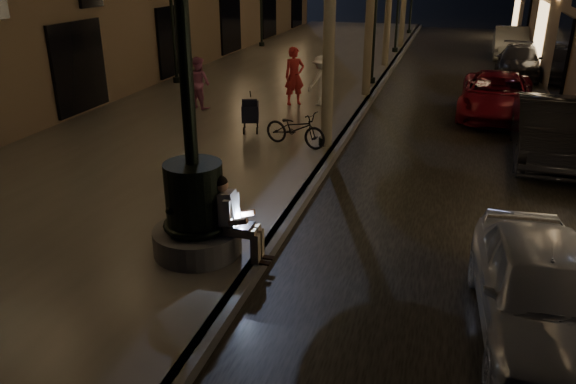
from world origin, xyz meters
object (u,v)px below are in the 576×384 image
(lamp_curb_a, at_px, (327,20))
(fountain_lamppost, at_px, (194,193))
(car_second, at_px, (549,130))
(car_fifth, at_px, (510,42))
(stroller, at_px, (250,112))
(bicycle, at_px, (295,129))
(car_rear, at_px, (519,61))
(car_third, at_px, (497,95))
(car_front, at_px, (542,291))
(pedestrian_pink, at_px, (199,83))
(seated_man_laptop, at_px, (232,216))
(pedestrian_red, at_px, (294,76))
(pedestrian_white, at_px, (321,80))

(lamp_curb_a, bearing_deg, fountain_lamppost, -96.65)
(car_second, distance_m, car_fifth, 16.03)
(fountain_lamppost, xyz_separation_m, stroller, (-1.49, 6.63, -0.48))
(bicycle, bearing_deg, car_fifth, -4.19)
(car_rear, height_order, car_fifth, car_fifth)
(lamp_curb_a, xyz_separation_m, car_third, (4.30, 5.00, -2.58))
(lamp_curb_a, xyz_separation_m, car_front, (4.30, -6.50, -2.58))
(stroller, height_order, bicycle, stroller)
(car_front, relative_size, pedestrian_pink, 2.42)
(stroller, relative_size, car_second, 0.24)
(seated_man_laptop, relative_size, lamp_curb_a, 0.28)
(seated_man_laptop, relative_size, pedestrian_red, 0.74)
(fountain_lamppost, bearing_deg, lamp_curb_a, 83.35)
(lamp_curb_a, xyz_separation_m, bicycle, (-0.68, -0.26, -2.59))
(car_third, bearing_deg, fountain_lamppost, -111.23)
(seated_man_laptop, distance_m, car_rear, 18.87)
(car_second, relative_size, pedestrian_white, 2.83)
(fountain_lamppost, distance_m, car_front, 5.06)
(stroller, bearing_deg, seated_man_laptop, -90.47)
(seated_man_laptop, relative_size, car_third, 0.29)
(car_front, relative_size, pedestrian_red, 2.13)
(lamp_curb_a, relative_size, pedestrian_white, 3.08)
(fountain_lamppost, xyz_separation_m, pedestrian_white, (-0.36, 10.11, -0.23))
(pedestrian_white, bearing_deg, bicycle, 38.53)
(fountain_lamppost, xyz_separation_m, pedestrian_pink, (-3.89, 8.62, -0.22))
(car_fifth, relative_size, pedestrian_white, 2.85)
(car_fifth, distance_m, pedestrian_pink, 17.62)
(car_rear, relative_size, pedestrian_white, 2.75)
(car_front, bearing_deg, car_fifth, 83.49)
(car_front, xyz_separation_m, car_second, (1.00, 7.54, 0.07))
(car_second, bearing_deg, stroller, -174.67)
(stroller, distance_m, car_front, 9.64)
(car_third, distance_m, pedestrian_white, 5.45)
(car_fifth, xyz_separation_m, pedestrian_white, (-6.56, -12.95, 0.25))
(car_third, height_order, pedestrian_white, pedestrian_white)
(lamp_curb_a, bearing_deg, seated_man_laptop, -90.84)
(car_front, bearing_deg, fountain_lamppost, 170.69)
(car_third, height_order, pedestrian_pink, pedestrian_pink)
(pedestrian_red, height_order, pedestrian_white, pedestrian_red)
(car_rear, distance_m, pedestrian_red, 10.97)
(car_rear, bearing_deg, car_fifth, 95.76)
(car_second, relative_size, pedestrian_red, 2.43)
(car_front, bearing_deg, pedestrian_red, 117.09)
(seated_man_laptop, distance_m, bicycle, 5.78)
(car_front, relative_size, pedestrian_white, 2.47)
(fountain_lamppost, bearing_deg, car_rear, 71.01)
(car_second, bearing_deg, lamp_curb_a, -166.72)
(seated_man_laptop, relative_size, car_fifth, 0.30)
(car_front, bearing_deg, pedestrian_white, 113.21)
(lamp_curb_a, distance_m, car_third, 7.08)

